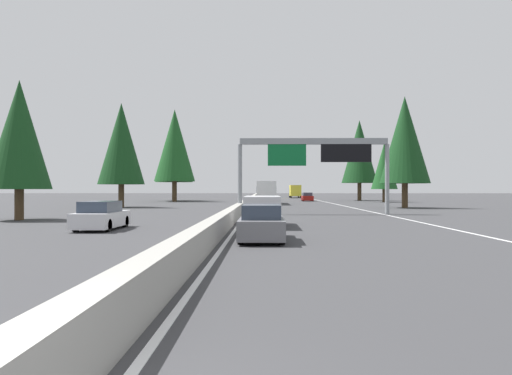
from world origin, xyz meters
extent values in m
plane|color=#38383A|center=(60.00, 0.00, 0.00)|extent=(320.00, 320.00, 0.00)
cube|color=#9E9B93|center=(80.00, 0.30, 0.45)|extent=(180.00, 0.56, 0.90)
cube|color=silver|center=(70.00, -11.52, 0.01)|extent=(160.00, 0.16, 0.01)
cube|color=silver|center=(70.00, -0.25, 0.01)|extent=(160.00, 0.16, 0.01)
cylinder|color=gray|center=(35.84, 0.30, 2.92)|extent=(0.36, 0.36, 5.83)
cylinder|color=gray|center=(35.84, -12.02, 2.92)|extent=(0.36, 0.36, 5.83)
cube|color=gray|center=(35.84, -5.86, 6.08)|extent=(0.50, 12.32, 0.50)
cube|color=#0C602D|center=(35.69, -3.64, 4.98)|extent=(0.12, 3.20, 1.90)
cube|color=black|center=(35.69, -8.57, 5.08)|extent=(0.16, 4.20, 1.50)
cube|color=slate|center=(15.75, -1.64, 0.53)|extent=(4.40, 1.80, 0.76)
cube|color=#2D3847|center=(15.53, -1.64, 1.19)|extent=(2.46, 1.51, 0.56)
cylinder|color=black|center=(17.16, -0.85, 0.32)|extent=(0.64, 0.22, 0.64)
cylinder|color=black|center=(17.16, -2.43, 0.32)|extent=(0.64, 0.22, 0.64)
cylinder|color=black|center=(14.34, -0.85, 0.32)|extent=(0.64, 0.22, 0.64)
cylinder|color=black|center=(14.34, -2.43, 0.32)|extent=(0.64, 0.22, 0.64)
cube|color=silver|center=(22.88, -1.64, 0.97)|extent=(5.00, 1.95, 1.44)
cube|color=#2D3847|center=(20.58, -1.64, 1.22)|extent=(0.08, 1.48, 0.56)
cylinder|color=black|center=(24.58, -0.79, 0.35)|extent=(0.70, 0.24, 0.70)
cylinder|color=black|center=(24.58, -2.50, 0.35)|extent=(0.70, 0.24, 0.70)
cylinder|color=black|center=(21.18, -0.79, 0.35)|extent=(0.70, 0.24, 0.70)
cylinder|color=black|center=(21.18, -2.50, 0.35)|extent=(0.70, 0.24, 0.70)
cube|color=white|center=(61.84, -2.02, 1.65)|extent=(11.50, 2.50, 2.90)
cube|color=#2D3847|center=(61.84, -2.02, 2.01)|extent=(11.04, 2.55, 0.84)
cylinder|color=black|center=(65.87, -0.92, 0.50)|extent=(1.00, 0.30, 1.00)
cylinder|color=black|center=(65.87, -3.12, 0.50)|extent=(1.00, 0.30, 1.00)
cylinder|color=black|center=(57.82, -0.92, 0.50)|extent=(1.00, 0.30, 1.00)
cylinder|color=black|center=(57.82, -3.12, 0.50)|extent=(1.00, 0.30, 1.00)
cube|color=maroon|center=(76.61, -9.08, 0.53)|extent=(4.40, 1.80, 0.76)
cube|color=#2D3847|center=(76.39, -9.08, 1.19)|extent=(2.46, 1.51, 0.56)
cylinder|color=black|center=(78.02, -8.29, 0.32)|extent=(0.64, 0.22, 0.64)
cylinder|color=black|center=(78.02, -9.87, 0.32)|extent=(0.64, 0.22, 0.64)
cylinder|color=black|center=(75.20, -8.29, 0.32)|extent=(0.64, 0.22, 0.64)
cylinder|color=black|center=(75.20, -9.87, 0.32)|extent=(0.64, 0.22, 0.64)
cube|color=white|center=(96.10, -1.87, 0.61)|extent=(5.60, 2.00, 0.70)
cube|color=white|center=(97.10, -1.87, 1.41)|extent=(2.24, 1.84, 0.90)
cube|color=#2D3847|center=(97.10, -1.87, 1.50)|extent=(2.02, 1.92, 0.41)
cylinder|color=black|center=(97.94, -1.01, 0.40)|extent=(0.80, 0.28, 0.80)
cylinder|color=black|center=(97.94, -2.73, 0.40)|extent=(0.80, 0.28, 0.80)
cylinder|color=black|center=(94.25, -1.01, 0.40)|extent=(0.80, 0.28, 0.80)
cylinder|color=black|center=(94.25, -2.73, 0.40)|extent=(0.80, 0.28, 0.80)
cube|color=gold|center=(104.81, -8.88, 1.70)|extent=(6.12, 2.40, 2.50)
cube|color=#1E4793|center=(109.06, -8.88, 1.40)|extent=(2.38, 2.30, 1.90)
cylinder|color=black|center=(108.89, -7.82, 0.45)|extent=(0.90, 0.28, 0.90)
cylinder|color=black|center=(108.89, -9.94, 0.45)|extent=(0.90, 0.28, 0.90)
cylinder|color=black|center=(103.11, -7.82, 0.45)|extent=(0.90, 0.28, 0.90)
cylinder|color=black|center=(103.11, -9.94, 0.45)|extent=(0.90, 0.28, 0.90)
cube|color=silver|center=(20.71, 6.67, 0.53)|extent=(4.40, 1.80, 0.76)
cube|color=#2D3847|center=(20.49, 6.67, 1.19)|extent=(2.46, 1.51, 0.56)
cylinder|color=black|center=(22.11, 7.46, 0.32)|extent=(0.64, 0.22, 0.64)
cylinder|color=black|center=(22.11, 5.88, 0.32)|extent=(0.64, 0.22, 0.64)
cylinder|color=black|center=(19.30, 7.46, 0.32)|extent=(0.64, 0.22, 0.64)
cylinder|color=black|center=(19.30, 5.88, 0.32)|extent=(0.64, 0.22, 0.64)
cylinder|color=#4C3823|center=(48.44, -17.25, 1.36)|extent=(0.66, 0.66, 2.71)
cone|color=#143D19|center=(48.44, -17.25, 7.52)|extent=(5.43, 5.43, 9.62)
cylinder|color=#4C3823|center=(70.72, -20.69, 1.03)|extent=(0.58, 0.58, 2.06)
cone|color=#194C1E|center=(70.72, -20.69, 5.70)|extent=(4.11, 4.11, 7.29)
cylinder|color=#4C3823|center=(80.41, -18.75, 1.58)|extent=(0.71, 0.71, 3.17)
cone|color=#143D19|center=(80.41, -18.75, 8.78)|extent=(6.33, 6.33, 11.22)
cylinder|color=#4C3823|center=(27.84, 14.78, 1.04)|extent=(0.59, 0.59, 2.08)
cone|color=#143D19|center=(27.84, 14.78, 5.78)|extent=(4.17, 4.17, 7.39)
cylinder|color=#4C3823|center=(49.58, 14.56, 1.31)|extent=(0.65, 0.65, 2.62)
cone|color=#143D19|center=(49.58, 14.56, 7.26)|extent=(5.24, 5.24, 9.29)
cylinder|color=#4C3823|center=(73.42, 13.06, 1.67)|extent=(0.73, 0.73, 3.35)
cone|color=#194C1E|center=(73.42, 13.06, 9.29)|extent=(6.70, 6.70, 11.88)
cylinder|color=#4C3823|center=(79.50, 14.33, 1.66)|extent=(0.72, 0.72, 3.31)
cone|color=#236028|center=(79.50, 14.33, 9.19)|extent=(6.63, 6.63, 11.74)
camera|label=1|loc=(-3.37, -1.76, 2.11)|focal=32.82mm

